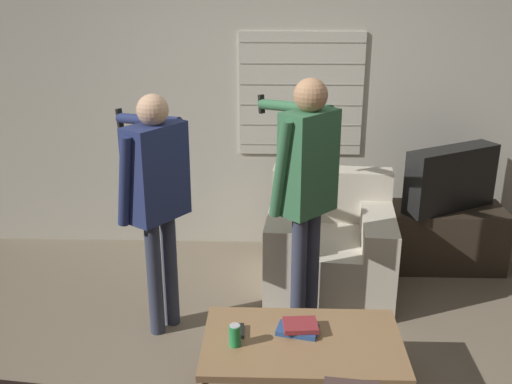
{
  "coord_description": "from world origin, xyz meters",
  "views": [
    {
      "loc": [
        -0.05,
        -2.95,
        2.3
      ],
      "look_at": [
        -0.16,
        0.59,
        1.0
      ],
      "focal_mm": 42.0,
      "sensor_mm": 36.0,
      "label": 1
    }
  ],
  "objects_px": {
    "coffee_table": "(302,345)",
    "person_left_standing": "(156,187)",
    "tv": "(451,179)",
    "soda_can": "(235,335)",
    "book_stack": "(299,328)",
    "person_right_standing": "(306,179)",
    "armchair_beige": "(330,246)",
    "spare_remote": "(241,331)"
  },
  "relations": [
    {
      "from": "tv",
      "to": "person_left_standing",
      "type": "xyz_separation_m",
      "value": [
        -2.15,
        -1.0,
        0.26
      ]
    },
    {
      "from": "tv",
      "to": "coffee_table",
      "type": "bearing_deg",
      "value": 24.48
    },
    {
      "from": "coffee_table",
      "to": "soda_can",
      "type": "relative_size",
      "value": 8.82
    },
    {
      "from": "armchair_beige",
      "to": "coffee_table",
      "type": "distance_m",
      "value": 1.34
    },
    {
      "from": "person_left_standing",
      "to": "person_right_standing",
      "type": "height_order",
      "value": "person_right_standing"
    },
    {
      "from": "person_right_standing",
      "to": "spare_remote",
      "type": "xyz_separation_m",
      "value": [
        -0.38,
        -0.65,
        -0.69
      ]
    },
    {
      "from": "book_stack",
      "to": "soda_can",
      "type": "height_order",
      "value": "soda_can"
    },
    {
      "from": "coffee_table",
      "to": "spare_remote",
      "type": "bearing_deg",
      "value": 170.2
    },
    {
      "from": "armchair_beige",
      "to": "tv",
      "type": "xyz_separation_m",
      "value": [
        0.97,
        0.38,
        0.42
      ]
    },
    {
      "from": "tv",
      "to": "soda_can",
      "type": "distance_m",
      "value": 2.41
    },
    {
      "from": "person_right_standing",
      "to": "soda_can",
      "type": "height_order",
      "value": "person_right_standing"
    },
    {
      "from": "armchair_beige",
      "to": "person_left_standing",
      "type": "xyz_separation_m",
      "value": [
        -1.18,
        -0.61,
        0.69
      ]
    },
    {
      "from": "coffee_table",
      "to": "book_stack",
      "type": "height_order",
      "value": "book_stack"
    },
    {
      "from": "armchair_beige",
      "to": "person_right_standing",
      "type": "distance_m",
      "value": 0.99
    },
    {
      "from": "armchair_beige",
      "to": "book_stack",
      "type": "height_order",
      "value": "armchair_beige"
    },
    {
      "from": "soda_can",
      "to": "person_right_standing",
      "type": "bearing_deg",
      "value": 62.06
    },
    {
      "from": "armchair_beige",
      "to": "book_stack",
      "type": "bearing_deg",
      "value": 82.22
    },
    {
      "from": "armchair_beige",
      "to": "spare_remote",
      "type": "bearing_deg",
      "value": 69.1
    },
    {
      "from": "armchair_beige",
      "to": "tv",
      "type": "height_order",
      "value": "tv"
    },
    {
      "from": "coffee_table",
      "to": "person_right_standing",
      "type": "xyz_separation_m",
      "value": [
        0.03,
        0.71,
        0.74
      ]
    },
    {
      "from": "armchair_beige",
      "to": "soda_can",
      "type": "distance_m",
      "value": 1.52
    },
    {
      "from": "spare_remote",
      "to": "person_left_standing",
      "type": "bearing_deg",
      "value": 128.99
    },
    {
      "from": "soda_can",
      "to": "spare_remote",
      "type": "xyz_separation_m",
      "value": [
        0.02,
        0.12,
        -0.05
      ]
    },
    {
      "from": "person_left_standing",
      "to": "book_stack",
      "type": "height_order",
      "value": "person_left_standing"
    },
    {
      "from": "book_stack",
      "to": "spare_remote",
      "type": "height_order",
      "value": "book_stack"
    },
    {
      "from": "tv",
      "to": "soda_can",
      "type": "relative_size",
      "value": 6.32
    },
    {
      "from": "coffee_table",
      "to": "soda_can",
      "type": "height_order",
      "value": "soda_can"
    },
    {
      "from": "armchair_beige",
      "to": "book_stack",
      "type": "xyz_separation_m",
      "value": [
        -0.28,
        -1.24,
        0.07
      ]
    },
    {
      "from": "soda_can",
      "to": "spare_remote",
      "type": "bearing_deg",
      "value": 78.67
    },
    {
      "from": "tv",
      "to": "spare_remote",
      "type": "distance_m",
      "value": 2.31
    },
    {
      "from": "coffee_table",
      "to": "spare_remote",
      "type": "xyz_separation_m",
      "value": [
        -0.35,
        0.06,
        0.05
      ]
    },
    {
      "from": "coffee_table",
      "to": "person_left_standing",
      "type": "height_order",
      "value": "person_left_standing"
    },
    {
      "from": "armchair_beige",
      "to": "tv",
      "type": "distance_m",
      "value": 1.13
    },
    {
      "from": "tv",
      "to": "book_stack",
      "type": "bearing_deg",
      "value": 22.73
    },
    {
      "from": "book_stack",
      "to": "spare_remote",
      "type": "relative_size",
      "value": 1.92
    },
    {
      "from": "armchair_beige",
      "to": "tv",
      "type": "relative_size",
      "value": 1.26
    },
    {
      "from": "coffee_table",
      "to": "soda_can",
      "type": "distance_m",
      "value": 0.39
    },
    {
      "from": "person_right_standing",
      "to": "tv",
      "type": "bearing_deg",
      "value": -6.57
    },
    {
      "from": "coffee_table",
      "to": "person_left_standing",
      "type": "bearing_deg",
      "value": 142.48
    },
    {
      "from": "person_right_standing",
      "to": "person_left_standing",
      "type": "bearing_deg",
      "value": 134.1
    },
    {
      "from": "book_stack",
      "to": "soda_can",
      "type": "bearing_deg",
      "value": -158.62
    },
    {
      "from": "person_right_standing",
      "to": "soda_can",
      "type": "bearing_deg",
      "value": -164.06
    }
  ]
}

